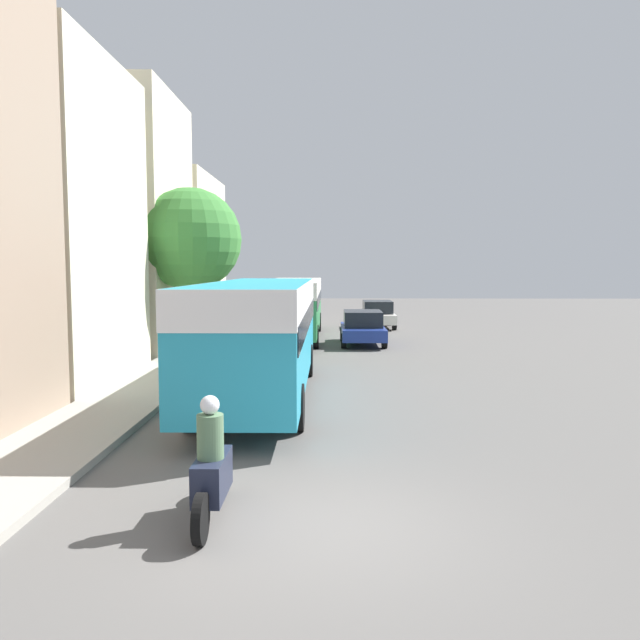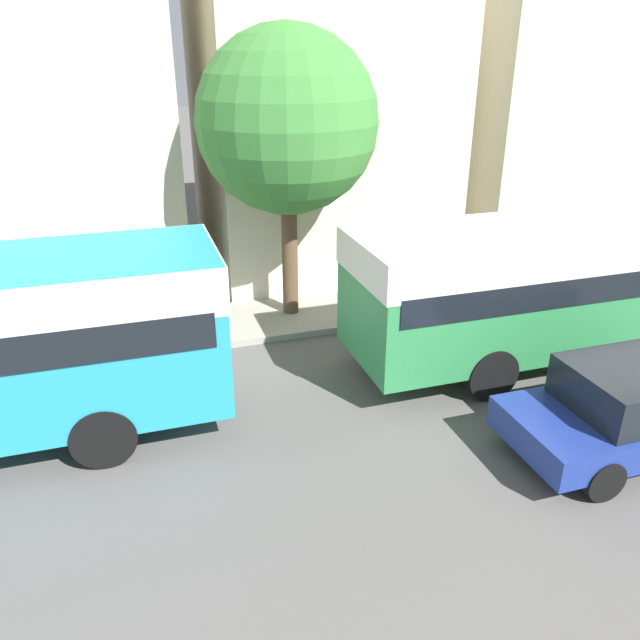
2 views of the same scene
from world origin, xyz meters
name	(u,v)px [view 2 (image 2 of 2)]	position (x,y,z in m)	size (l,w,h in m)	color
building_midblock	(25,101)	(-9.00, 10.28, 4.73)	(5.59, 6.52, 9.46)	beige
building_far_terrace	(316,76)	(-9.23, 17.58, 5.18)	(6.05, 6.27, 10.35)	beige
building_end_row	(563,108)	(-9.20, 25.64, 4.13)	(5.99, 7.86, 8.25)	beige
bus_following	(619,265)	(-1.67, 21.67, 1.85)	(2.53, 11.36, 2.82)	#2D8447
car_far_curb	(639,406)	(1.52, 19.50, 0.78)	(1.93, 4.22, 1.50)	navy
pedestrian_near_curb	(362,261)	(-5.75, 17.67, 1.03)	(0.38, 0.38, 1.73)	#232838
street_tree	(287,122)	(-5.21, 15.67, 4.46)	(3.87, 3.87, 6.27)	brown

